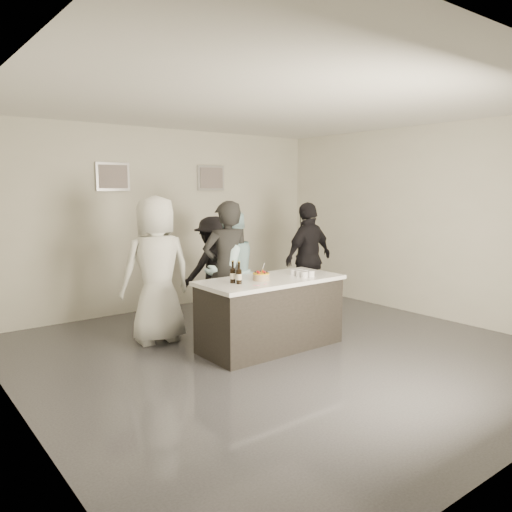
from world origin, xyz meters
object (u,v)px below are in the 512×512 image
beer_bottle_b (239,273)px  person_main_blue (230,272)px  cake (261,277)px  beer_bottle_a (233,272)px  person_guest_right (308,258)px  bar_counter (270,313)px  person_main_black (227,270)px  person_guest_left (157,270)px  person_guest_back (214,268)px

beer_bottle_b → person_main_blue: size_ratio=0.15×
cake → beer_bottle_a: beer_bottle_a is taller
beer_bottle_a → person_guest_right: size_ratio=0.14×
bar_counter → cake: bearing=-169.9°
person_main_black → person_guest_right: size_ratio=1.03×
bar_counter → person_guest_left: person_guest_left is taller
cake → person_main_blue: (0.15, 0.88, -0.08)m
bar_counter → person_guest_right: size_ratio=1.03×
bar_counter → person_guest_right: person_guest_right is taller
cake → person_guest_left: (-0.85, 1.13, 0.03)m
bar_counter → cake: 0.52m
person_guest_right → person_main_black: bearing=0.8°
beer_bottle_a → person_guest_back: (0.76, 1.59, -0.23)m
beer_bottle_a → person_main_black: 0.78m
person_guest_right → bar_counter: bearing=23.6°
beer_bottle_a → person_guest_back: bearing=64.6°
cake → person_guest_left: person_guest_left is taller
person_guest_left → person_guest_right: 2.64m
person_guest_back → person_main_black: bearing=66.6°
bar_counter → person_main_black: person_main_black is taller
person_guest_right → beer_bottle_a: bearing=15.7°
person_main_black → person_guest_right: (1.79, 0.28, -0.03)m
cake → beer_bottle_b: (-0.35, -0.03, 0.09)m
beer_bottle_a → person_main_black: size_ratio=0.14×
beer_bottle_b → person_guest_left: size_ratio=0.13×
cake → person_guest_back: 1.71m
person_main_blue → cake: bearing=73.7°
beer_bottle_b → person_main_blue: bearing=61.1°
bar_counter → person_main_black: (-0.18, 0.72, 0.48)m
beer_bottle_b → person_guest_back: bearing=66.5°
person_main_blue → beer_bottle_a: bearing=50.4°
cake → beer_bottle_b: 0.37m
person_guest_left → beer_bottle_a: bearing=118.5°
beer_bottle_a → person_guest_left: person_guest_left is taller
beer_bottle_a → beer_bottle_b: bearing=-76.4°
person_main_blue → person_main_black: bearing=35.8°
beer_bottle_b → person_main_black: (0.35, 0.77, -0.10)m
person_main_blue → bar_counter: bearing=85.2°
person_main_black → person_guest_back: (0.38, 0.92, -0.13)m
beer_bottle_a → person_main_black: bearing=61.0°
cake → person_main_blue: person_main_blue is taller
person_guest_right → cake: bearing=21.7°
person_guest_right → beer_bottle_b: bearing=18.0°
bar_counter → beer_bottle_b: beer_bottle_b is taller
cake → person_guest_right: bearing=29.9°
beer_bottle_b → person_guest_left: (-0.49, 1.16, -0.06)m
cake → beer_bottle_a: (-0.38, 0.07, 0.09)m
bar_counter → cake: cake is taller
beer_bottle_b → bar_counter: bearing=6.2°
beer_bottle_a → person_main_black: person_main_black is taller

